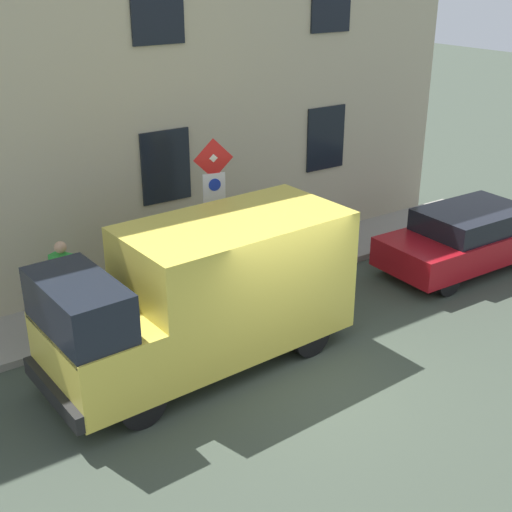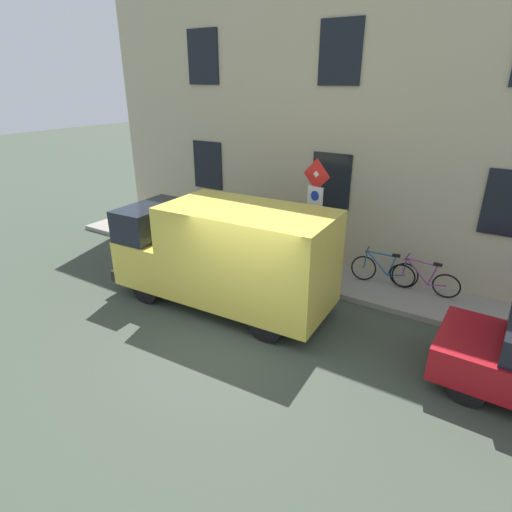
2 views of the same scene
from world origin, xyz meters
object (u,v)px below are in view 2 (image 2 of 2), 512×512
Objects in this scene: bicycle_purple at (424,279)px; sign_post_stacked at (315,205)px; delivery_van at (226,254)px; pedestrian at (228,225)px; bicycle_blue at (384,270)px; litter_bin at (282,257)px.

sign_post_stacked is at bearing 21.20° from bicycle_purple.
sign_post_stacked is 2.50m from delivery_van.
pedestrian is (2.30, 1.62, -0.26)m from delivery_van.
pedestrian is (-0.58, 4.56, 0.56)m from bicycle_blue.
delivery_van is (-1.91, 1.34, -0.91)m from sign_post_stacked.
bicycle_blue is at bearing -138.37° from delivery_van.
sign_post_stacked is 1.91m from litter_bin.
sign_post_stacked is 0.58× the size of delivery_van.
sign_post_stacked reaches higher than pedestrian.
bicycle_purple and bicycle_blue have the same top height.
bicycle_blue is (-0.00, 1.00, 0.00)m from bicycle_purple.
pedestrian is (-0.58, 5.55, 0.56)m from bicycle_purple.
sign_post_stacked is 1.82× the size of bicycle_blue.
pedestrian is at bearing 82.50° from sign_post_stacked.
bicycle_blue is (2.88, -2.94, -0.82)m from delivery_van.
litter_bin is at bearing 81.92° from sign_post_stacked.
sign_post_stacked is 1.81× the size of pedestrian.
pedestrian is at bearing -57.63° from delivery_van.
litter_bin is at bearing 13.92° from bicycle_purple.
bicycle_blue is at bearing 0.78° from bicycle_purple.
litter_bin is (2.05, -0.38, -0.74)m from delivery_van.
delivery_van is at bearing 36.90° from bicycle_purple.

